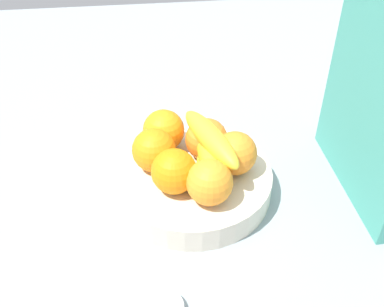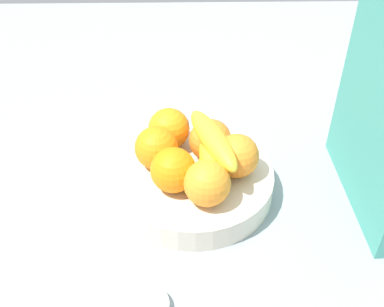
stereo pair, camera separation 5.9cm
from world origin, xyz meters
TOP-DOWN VIEW (x-y plane):
  - ground_plane at (0.00, 0.00)cm, footprint 180.00×140.00cm
  - fruit_bowl at (-3.85, 1.46)cm, footprint 27.77×27.77cm
  - orange_front_left at (-5.80, -4.85)cm, footprint 7.51×7.51cm
  - orange_front_right at (-0.48, -1.92)cm, footprint 7.51×7.51cm
  - orange_center at (3.20, 3.42)cm, footprint 7.51×7.51cm
  - orange_back_left at (-3.39, 8.70)cm, footprint 7.51×7.51cm
  - orange_back_right at (-7.71, 4.46)cm, footprint 7.51×7.51cm
  - orange_top_stack at (-11.23, -2.80)cm, footprint 7.51×7.51cm
  - banana_bunch at (-3.98, 4.46)cm, footprint 18.42×9.69cm
  - cutting_board at (-2.18, 29.49)cm, footprint 28.04×2.72cm

SIDE VIEW (x-z plane):
  - ground_plane at x=0.00cm, z-range -3.00..0.00cm
  - fruit_bowl at x=-3.85cm, z-range 0.00..4.62cm
  - orange_front_left at x=-5.80cm, z-range 4.62..12.13cm
  - orange_front_right at x=-0.48cm, z-range 4.62..12.13cm
  - orange_center at x=3.20cm, z-range 4.62..12.13cm
  - orange_back_left at x=-3.39cm, z-range 4.62..12.13cm
  - orange_back_right at x=-7.71cm, z-range 4.62..12.13cm
  - orange_top_stack at x=-11.23cm, z-range 4.62..12.13cm
  - banana_bunch at x=-3.98cm, z-range 4.62..13.02cm
  - cutting_board at x=-2.18cm, z-range 0.00..36.00cm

